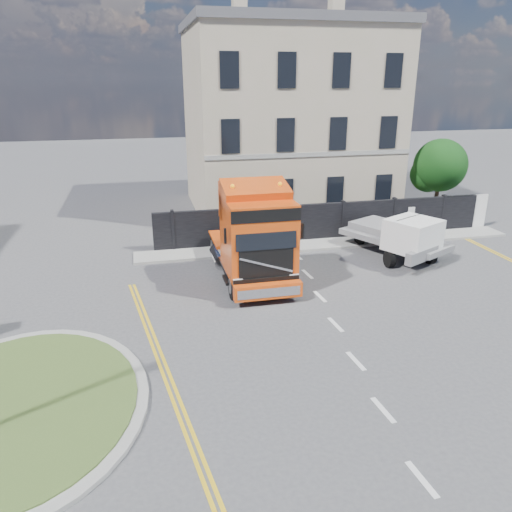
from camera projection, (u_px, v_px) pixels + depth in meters
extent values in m
plane|color=#424244|center=(252.00, 328.00, 17.36)|extent=(120.00, 120.00, 0.00)
cylinder|color=gray|center=(17.00, 408.00, 13.10)|extent=(6.80, 6.80, 0.12)
cylinder|color=#344C1E|center=(17.00, 405.00, 13.07)|extent=(6.20, 6.20, 0.05)
cube|color=black|center=(324.00, 222.00, 26.56)|extent=(18.00, 0.25, 2.00)
cube|color=silver|center=(465.00, 212.00, 28.37)|extent=(2.60, 0.12, 2.00)
cube|color=#B09F8C|center=(286.00, 123.00, 31.92)|extent=(12.00, 10.00, 11.00)
cube|color=#4E4E53|center=(288.00, 24.00, 29.98)|extent=(12.30, 10.30, 0.50)
cube|color=#B09F8C|center=(239.00, 9.00, 29.08)|extent=(0.80, 0.80, 1.60)
cube|color=#B09F8C|center=(336.00, 12.00, 30.37)|extent=(0.80, 0.80, 1.60)
cylinder|color=#382619|center=(436.00, 197.00, 31.06)|extent=(0.24, 0.24, 2.40)
sphere|color=#0F3410|center=(440.00, 165.00, 30.38)|extent=(3.20, 3.20, 3.20)
sphere|color=#0F3410|center=(428.00, 174.00, 30.84)|extent=(2.20, 2.20, 2.20)
cube|color=gray|center=(330.00, 244.00, 26.05)|extent=(20.00, 1.60, 0.12)
cube|color=black|center=(248.00, 255.00, 22.16)|extent=(2.63, 6.69, 0.48)
cube|color=#CE440E|center=(258.00, 235.00, 19.96)|extent=(2.66, 2.77, 2.97)
cube|color=#CE440E|center=(252.00, 199.00, 20.57)|extent=(2.66, 0.97, 1.49)
cube|color=black|center=(266.00, 235.00, 18.57)|extent=(2.33, 0.07, 1.11)
cube|color=#CE440E|center=(268.00, 291.00, 18.97)|extent=(2.65, 0.38, 0.58)
cylinder|color=black|center=(234.00, 286.00, 19.52)|extent=(0.34, 1.10, 1.10)
cylinder|color=gray|center=(234.00, 286.00, 19.52)|extent=(0.38, 0.61, 0.61)
cylinder|color=black|center=(290.00, 281.00, 20.00)|extent=(0.34, 1.10, 1.10)
cylinder|color=gray|center=(290.00, 281.00, 20.00)|extent=(0.38, 0.61, 0.61)
cylinder|color=black|center=(219.00, 254.00, 22.98)|extent=(0.34, 1.10, 1.10)
cylinder|color=gray|center=(219.00, 254.00, 22.98)|extent=(0.38, 0.61, 0.61)
cylinder|color=black|center=(268.00, 251.00, 23.46)|extent=(0.34, 1.10, 1.10)
cylinder|color=gray|center=(268.00, 251.00, 23.46)|extent=(0.38, 0.61, 0.61)
cylinder|color=black|center=(215.00, 246.00, 24.15)|extent=(0.34, 1.10, 1.10)
cylinder|color=gray|center=(215.00, 246.00, 24.15)|extent=(0.38, 0.61, 0.61)
cylinder|color=black|center=(261.00, 243.00, 24.63)|extent=(0.34, 1.10, 1.10)
cylinder|color=gray|center=(261.00, 243.00, 24.63)|extent=(0.38, 0.61, 0.61)
cube|color=slate|center=(394.00, 239.00, 24.47)|extent=(4.24, 5.65, 0.27)
cube|color=silver|center=(413.00, 235.00, 22.71)|extent=(2.75, 2.70, 1.43)
cylinder|color=black|center=(389.00, 259.00, 22.86)|extent=(0.27, 0.77, 0.77)
cylinder|color=black|center=(430.00, 256.00, 23.31)|extent=(0.27, 0.77, 0.77)
cylinder|color=black|center=(360.00, 238.00, 25.88)|extent=(0.27, 0.77, 0.77)
cylinder|color=black|center=(396.00, 235.00, 26.33)|extent=(0.27, 0.77, 0.77)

